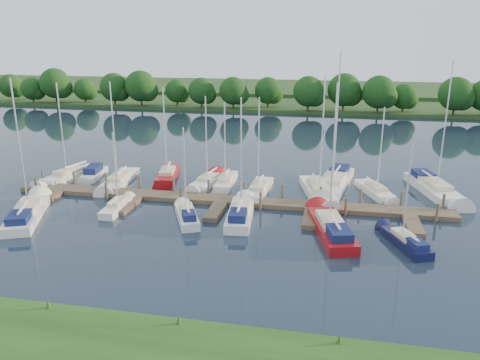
% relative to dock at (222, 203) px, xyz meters
% --- Properties ---
extents(ground, '(260.00, 260.00, 0.00)m').
position_rel_dock_xyz_m(ground, '(0.00, -7.31, -0.20)').
color(ground, '#192232').
rests_on(ground, ground).
extents(dock, '(40.00, 6.00, 0.40)m').
position_rel_dock_xyz_m(dock, '(0.00, 0.00, 0.00)').
color(dock, brown).
rests_on(dock, ground).
extents(mooring_pilings, '(38.24, 2.84, 2.00)m').
position_rel_dock_xyz_m(mooring_pilings, '(0.00, 1.13, 0.40)').
color(mooring_pilings, '#473D33').
rests_on(mooring_pilings, ground).
extents(far_shore, '(180.00, 30.00, 0.60)m').
position_rel_dock_xyz_m(far_shore, '(0.00, 67.69, 0.10)').
color(far_shore, '#243F18').
rests_on(far_shore, ground).
extents(distant_hill, '(220.00, 40.00, 1.40)m').
position_rel_dock_xyz_m(distant_hill, '(0.00, 92.69, 0.50)').
color(distant_hill, '#305023').
rests_on(distant_hill, ground).
extents(treeline, '(145.64, 9.44, 8.32)m').
position_rel_dock_xyz_m(treeline, '(0.34, 54.46, 4.01)').
color(treeline, '#38281C').
rests_on(treeline, ground).
extents(sailboat_n_0, '(3.59, 8.22, 10.56)m').
position_rel_dock_xyz_m(sailboat_n_0, '(-17.51, 4.24, 0.08)').
color(sailboat_n_0, white).
rests_on(sailboat_n_0, ground).
extents(motorboat, '(2.31, 5.62, 1.57)m').
position_rel_dock_xyz_m(motorboat, '(-15.42, 5.49, 0.13)').
color(motorboat, white).
rests_on(motorboat, ground).
extents(sailboat_n_2, '(2.84, 8.57, 10.66)m').
position_rel_dock_xyz_m(sailboat_n_2, '(-11.82, 3.97, 0.06)').
color(sailboat_n_2, white).
rests_on(sailboat_n_2, ground).
extents(sailboat_n_3, '(3.22, 7.95, 10.04)m').
position_rel_dock_xyz_m(sailboat_n_3, '(-7.53, 6.68, 0.07)').
color(sailboat_n_3, maroon).
rests_on(sailboat_n_3, ground).
extents(sailboat_n_4, '(2.66, 7.35, 9.33)m').
position_rel_dock_xyz_m(sailboat_n_4, '(-2.74, 5.73, 0.12)').
color(sailboat_n_4, white).
rests_on(sailboat_n_4, ground).
extents(sailboat_n_5, '(1.98, 6.88, 8.76)m').
position_rel_dock_xyz_m(sailboat_n_5, '(-0.97, 5.68, 0.07)').
color(sailboat_n_5, white).
rests_on(sailboat_n_5, ground).
extents(sailboat_n_6, '(1.93, 7.49, 9.56)m').
position_rel_dock_xyz_m(sailboat_n_6, '(2.73, 3.70, 0.07)').
color(sailboat_n_6, white).
rests_on(sailboat_n_6, ground).
extents(sailboat_n_7, '(4.04, 9.26, 11.69)m').
position_rel_dock_xyz_m(sailboat_n_7, '(8.40, 4.11, 0.08)').
color(sailboat_n_7, white).
rests_on(sailboat_n_7, ground).
extents(sailboat_n_8, '(4.13, 11.04, 13.74)m').
position_rel_dock_xyz_m(sailboat_n_8, '(9.76, 7.31, 0.13)').
color(sailboat_n_8, white).
rests_on(sailboat_n_8, ground).
extents(sailboat_n_9, '(3.57, 6.73, 8.73)m').
position_rel_dock_xyz_m(sailboat_n_9, '(13.72, 5.53, 0.07)').
color(sailboat_n_9, white).
rests_on(sailboat_n_9, ground).
extents(sailboat_n_10, '(4.40, 10.27, 12.87)m').
position_rel_dock_xyz_m(sailboat_n_10, '(19.28, 7.23, 0.13)').
color(sailboat_n_10, white).
rests_on(sailboat_n_10, ground).
extents(sailboat_s_0, '(5.05, 9.17, 11.80)m').
position_rel_dock_xyz_m(sailboat_s_0, '(-15.08, -6.21, 0.13)').
color(sailboat_s_0, white).
rests_on(sailboat_s_0, ground).
extents(sailboat_s_1, '(1.51, 5.43, 7.14)m').
position_rel_dock_xyz_m(sailboat_s_1, '(-8.56, -3.11, 0.08)').
color(sailboat_s_1, white).
rests_on(sailboat_s_1, ground).
extents(sailboat_s_2, '(3.49, 5.90, 8.02)m').
position_rel_dock_xyz_m(sailboat_s_2, '(-1.96, -4.13, 0.14)').
color(sailboat_s_2, white).
rests_on(sailboat_s_2, ground).
extents(sailboat_s_3, '(2.54, 8.02, 10.39)m').
position_rel_dock_xyz_m(sailboat_s_3, '(2.29, -2.89, 0.15)').
color(sailboat_s_3, white).
rests_on(sailboat_s_3, ground).
extents(sailboat_s_4, '(4.03, 9.27, 11.77)m').
position_rel_dock_xyz_m(sailboat_s_4, '(9.63, -4.49, 0.14)').
color(sailboat_s_4, maroon).
rests_on(sailboat_s_4, ground).
extents(sailboat_s_5, '(3.24, 5.83, 7.68)m').
position_rel_dock_xyz_m(sailboat_s_5, '(14.90, -5.75, 0.11)').
color(sailboat_s_5, '#101337').
rests_on(sailboat_s_5, ground).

